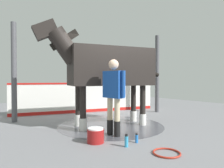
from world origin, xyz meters
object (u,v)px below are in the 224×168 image
wash_bucket (96,135)px  bottle_shampoo (126,141)px  hose_coil (167,153)px  bottle_spray (137,138)px  horse (107,67)px  handler (114,91)px

wash_bucket → bottle_shampoo: (0.59, 0.33, -0.04)m
hose_coil → bottle_spray: bearing=178.3°
horse → wash_bucket: horse is taller
wash_bucket → bottle_spray: wash_bucket is taller
bottle_shampoo → hose_coil: 0.78m
horse → bottle_shampoo: 2.39m
handler → hose_coil: bearing=-97.0°
horse → wash_bucket: bearing=61.1°
horse → bottle_spray: (1.61, -0.40, -1.55)m
handler → bottle_spray: (0.72, 0.05, -0.94)m
handler → horse: bearing=55.2°
bottle_shampoo → hose_coil: size_ratio=0.51×
bottle_shampoo → wash_bucket: bearing=-150.8°
bottle_spray → hose_coil: (0.77, -0.02, -0.07)m
bottle_spray → handler: bearing=-176.3°
horse → bottle_spray: bearing=91.6°
handler → hose_coil: 1.81m
bottle_shampoo → bottle_spray: 0.35m
handler → hose_coil: (1.49, 0.02, -1.02)m
bottle_spray → hose_coil: 0.78m
wash_bucket → hose_coil: bearing=26.7°
handler → bottle_spray: bearing=-94.2°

